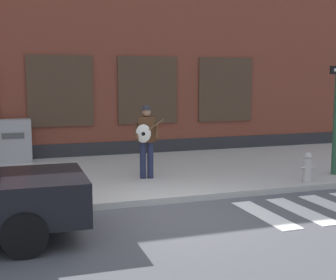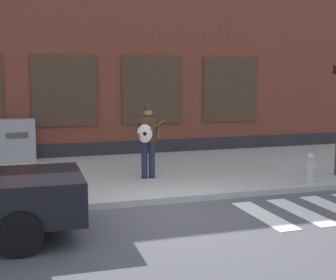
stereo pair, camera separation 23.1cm
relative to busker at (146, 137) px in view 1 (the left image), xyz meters
The scene contains 6 objects.
ground_plane 3.02m from the busker, 93.99° to the right, with size 160.00×160.00×0.00m, color #4C4C51.
sidewalk 1.43m from the busker, 101.87° to the left, with size 28.00×5.71×0.14m.
building_backdrop 6.77m from the busker, 91.93° to the left, with size 28.00×4.06×9.33m.
busker is the anchor object (origin of this frame).
utility_box 4.49m from the busker, 131.88° to the left, with size 1.00×0.61×1.24m.
fire_hydrant 3.85m from the busker, 24.53° to the right, with size 0.38×0.20×0.70m.
Camera 1 is at (-2.93, -7.85, 2.52)m, focal length 50.00 mm.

